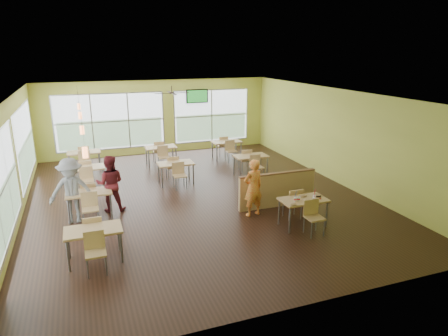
{
  "coord_description": "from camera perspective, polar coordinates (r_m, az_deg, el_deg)",
  "views": [
    {
      "loc": [
        -3.26,
        -11.34,
        4.47
      ],
      "look_at": [
        0.72,
        -0.52,
        1.02
      ],
      "focal_mm": 32.0,
      "sensor_mm": 36.0,
      "label": 1
    }
  ],
  "objects": [
    {
      "name": "wrapper_right",
      "position": [
        10.43,
        12.98,
        -4.57
      ],
      "size": [
        0.17,
        0.16,
        0.04
      ],
      "primitive_type": "ellipsoid",
      "rotation": [
        0.0,
        0.0,
        -0.19
      ],
      "color": "#9F7C4D",
      "rests_on": "main_table"
    },
    {
      "name": "ceiling_fan",
      "position": [
        14.78,
        -7.47,
        10.6
      ],
      "size": [
        1.25,
        1.25,
        0.29
      ],
      "color": "#2D2119",
      "rests_on": "ceiling"
    },
    {
      "name": "cup_yellow",
      "position": [
        10.34,
        10.61,
        -4.35
      ],
      "size": [
        0.08,
        0.08,
        0.3
      ],
      "color": "white",
      "rests_on": "main_table"
    },
    {
      "name": "cup_blue",
      "position": [
        10.3,
        10.15,
        -4.4
      ],
      "size": [
        0.09,
        0.09,
        0.31
      ],
      "color": "white",
      "rests_on": "main_table"
    },
    {
      "name": "pendant_lights",
      "position": [
        12.18,
        -19.75,
        6.15
      ],
      "size": [
        0.11,
        7.31,
        0.86
      ],
      "color": "#2D2119",
      "rests_on": "ceiling"
    },
    {
      "name": "main_table",
      "position": [
        10.57,
        11.26,
        -4.96
      ],
      "size": [
        1.22,
        1.52,
        0.87
      ],
      "color": "tan",
      "rests_on": "floor"
    },
    {
      "name": "cup_red_near",
      "position": [
        10.41,
        12.74,
        -4.35
      ],
      "size": [
        0.08,
        0.08,
        0.3
      ],
      "color": "white",
      "rests_on": "main_table"
    },
    {
      "name": "half_wall_divider",
      "position": [
        11.79,
        7.6,
        -3.06
      ],
      "size": [
        2.4,
        0.14,
        1.04
      ],
      "color": "tan",
      "rests_on": "floor"
    },
    {
      "name": "man_plaid",
      "position": [
        10.99,
        4.19,
        -2.83
      ],
      "size": [
        0.65,
        0.49,
        1.62
      ],
      "primitive_type": "imported",
      "rotation": [
        0.0,
        0.0,
        3.33
      ],
      "color": "#F4451B",
      "rests_on": "floor"
    },
    {
      "name": "room",
      "position": [
        12.14,
        -4.04,
        2.94
      ],
      "size": [
        12.0,
        12.04,
        3.2
      ],
      "color": "black",
      "rests_on": "ground"
    },
    {
      "name": "food_basket",
      "position": [
        10.79,
        13.18,
        -3.8
      ],
      "size": [
        0.21,
        0.21,
        0.05
      ],
      "color": "black",
      "rests_on": "main_table"
    },
    {
      "name": "patron_maroon",
      "position": [
        11.74,
        -15.96,
        -2.14
      ],
      "size": [
        0.9,
        0.77,
        1.63
      ],
      "primitive_type": "imported",
      "rotation": [
        0.0,
        0.0,
        2.93
      ],
      "color": "maroon",
      "rests_on": "floor"
    },
    {
      "name": "cup_red_far",
      "position": [
        10.54,
        12.8,
        -4.08
      ],
      "size": [
        0.08,
        0.08,
        0.3
      ],
      "color": "white",
      "rests_on": "main_table"
    },
    {
      "name": "patron_grey",
      "position": [
        11.26,
        -20.95,
        -3.04
      ],
      "size": [
        1.18,
        0.71,
        1.77
      ],
      "primitive_type": "imported",
      "rotation": [
        0.0,
        0.0,
        -0.05
      ],
      "color": "slate",
      "rests_on": "floor"
    },
    {
      "name": "wrapper_mid",
      "position": [
        10.71,
        11.21,
        -3.86
      ],
      "size": [
        0.25,
        0.24,
        0.05
      ],
      "primitive_type": "ellipsoid",
      "rotation": [
        0.0,
        0.0,
        0.33
      ],
      "color": "#9F7C4D",
      "rests_on": "main_table"
    },
    {
      "name": "wrapper_left",
      "position": [
        10.08,
        9.9,
        -5.13
      ],
      "size": [
        0.18,
        0.17,
        0.04
      ],
      "primitive_type": "ellipsoid",
      "rotation": [
        0.0,
        0.0,
        0.21
      ],
      "color": "#9F7C4D",
      "rests_on": "main_table"
    },
    {
      "name": "tv_backwall",
      "position": [
        18.07,
        -3.87,
        10.2
      ],
      "size": [
        1.0,
        0.07,
        0.6
      ],
      "color": "black",
      "rests_on": "wall_back"
    },
    {
      "name": "dining_tables",
      "position": [
        13.78,
        -10.16,
        0.21
      ],
      "size": [
        6.92,
        8.72,
        0.87
      ],
      "color": "tan",
      "rests_on": "floor"
    },
    {
      "name": "ketchup_cup",
      "position": [
        10.62,
        13.59,
        -4.26
      ],
      "size": [
        0.05,
        0.05,
        0.02
      ],
      "primitive_type": "cylinder",
      "color": "#9C2E15",
      "rests_on": "main_table"
    },
    {
      "name": "window_bays",
      "position": [
        14.73,
        -17.43,
        4.16
      ],
      "size": [
        9.24,
        10.24,
        2.38
      ],
      "color": "white",
      "rests_on": "room"
    }
  ]
}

